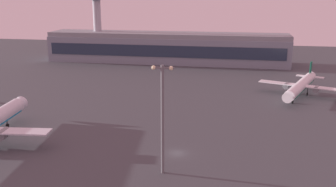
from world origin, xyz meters
name	(u,v)px	position (x,y,z in m)	size (l,w,h in m)	color
ground_plane	(177,153)	(0.00, 0.00, 0.00)	(416.00, 416.00, 0.00)	#424449
terminal_building	(167,48)	(-26.31, 123.12, 8.09)	(132.28, 22.40, 16.40)	gray
control_tower	(97,17)	(-66.86, 124.14, 24.28)	(8.00, 8.00, 42.25)	#A8A8B2
airplane_taxiway_distant	(301,86)	(36.97, 61.18, 3.98)	(31.22, 39.64, 10.53)	white
apron_light_west	(163,113)	(-1.40, -10.80, 13.61)	(4.80, 0.90, 23.61)	slate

